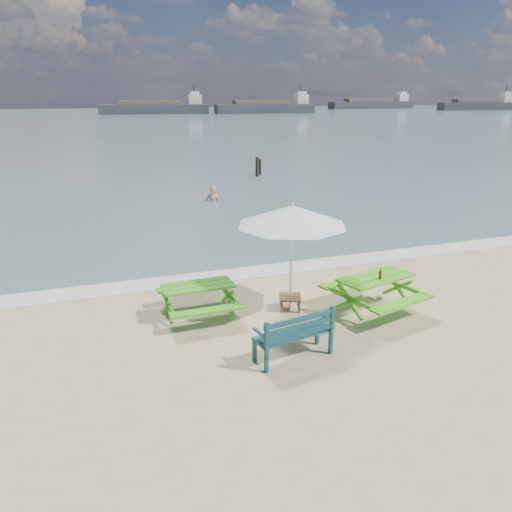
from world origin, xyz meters
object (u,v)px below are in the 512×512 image
object	(u,v)px
park_bench	(293,344)
patio_umbrella	(292,215)
picnic_table_right	(375,294)
side_table	(290,302)
swimmer	(213,206)
beer_bottle	(380,275)
picnic_table_left	(198,301)

from	to	relation	value
park_bench	patio_umbrella	distance (m)	2.82
picnic_table_right	side_table	size ratio (longest dim) A/B	3.61
side_table	swimmer	size ratio (longest dim) A/B	0.34
side_table	beer_bottle	size ratio (longest dim) A/B	2.46
park_bench	beer_bottle	distance (m)	2.80
beer_bottle	swimmer	xyz separation A→B (m)	(-0.29, 12.86, -1.13)
picnic_table_left	beer_bottle	xyz separation A→B (m)	(3.69, -1.18, 0.54)
picnic_table_right	patio_umbrella	world-z (taller)	patio_umbrella
picnic_table_right	beer_bottle	size ratio (longest dim) A/B	8.89
park_bench	swimmer	distance (m)	14.17
beer_bottle	swimmer	world-z (taller)	beer_bottle
picnic_table_left	side_table	distance (m)	2.02
picnic_table_right	side_table	xyz separation A→B (m)	(-1.71, 0.68, -0.22)
side_table	beer_bottle	xyz separation A→B (m)	(1.70, -0.84, 0.72)
side_table	beer_bottle	distance (m)	2.03
picnic_table_right	swimmer	size ratio (longest dim) A/B	1.21
park_bench	swimmer	size ratio (longest dim) A/B	0.83
picnic_table_right	side_table	distance (m)	1.86
picnic_table_left	swimmer	distance (m)	12.18
picnic_table_left	swimmer	bearing A→B (deg)	73.78
picnic_table_left	park_bench	bearing A→B (deg)	-62.57
swimmer	patio_umbrella	bearing A→B (deg)	-96.71
patio_umbrella	beer_bottle	bearing A→B (deg)	-26.39
patio_umbrella	swimmer	distance (m)	12.33
picnic_table_right	park_bench	distance (m)	2.82
picnic_table_right	swimmer	xyz separation A→B (m)	(-0.30, 12.70, -0.63)
patio_umbrella	beer_bottle	xyz separation A→B (m)	(1.70, -0.84, -1.25)
park_bench	patio_umbrella	xyz separation A→B (m)	(0.79, 1.97, 1.86)
picnic_table_left	park_bench	world-z (taller)	park_bench
picnic_table_right	picnic_table_left	bearing A→B (deg)	164.63
beer_bottle	picnic_table_left	bearing A→B (deg)	162.23
side_table	swimmer	distance (m)	12.11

